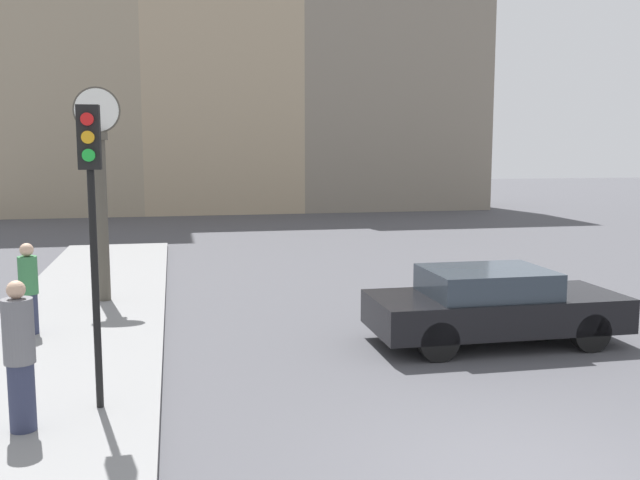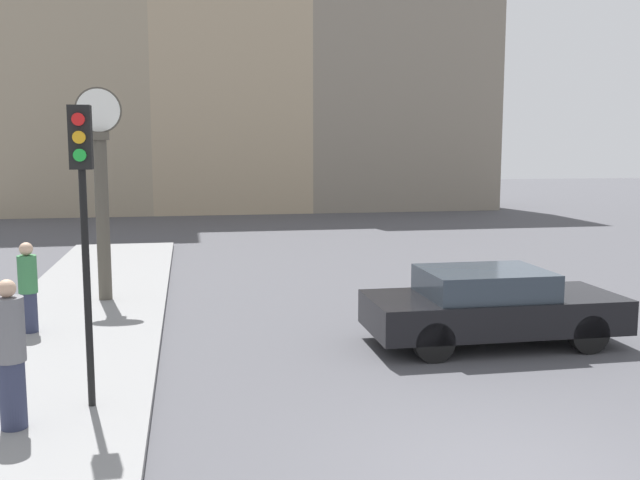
# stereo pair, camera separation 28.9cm
# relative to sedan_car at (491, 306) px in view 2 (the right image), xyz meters

# --- Properties ---
(sidewalk_corner) EXTENTS (3.12, 19.92, 0.12)m
(sidewalk_corner) POSITION_rel_sedan_car_xyz_m (-7.06, 3.14, -0.61)
(sidewalk_corner) COLOR gray
(sidewalk_corner) RESTS_ON ground_plane
(building_row) EXTENTS (25.40, 5.00, 17.99)m
(building_row) POSITION_rel_sedan_car_xyz_m (-2.47, 25.94, 6.91)
(building_row) COLOR gray
(building_row) RESTS_ON ground_plane
(sedan_car) EXTENTS (4.24, 1.78, 1.29)m
(sedan_car) POSITION_rel_sedan_car_xyz_m (0.00, 0.00, 0.00)
(sedan_car) COLOR black
(sedan_car) RESTS_ON ground_plane
(traffic_light_near) EXTENTS (0.26, 0.24, 3.71)m
(traffic_light_near) POSITION_rel_sedan_car_xyz_m (-6.22, -2.09, 2.11)
(traffic_light_near) COLOR black
(traffic_light_near) RESTS_ON sidewalk_corner
(street_clock) EXTENTS (0.94, 0.36, 4.41)m
(street_clock) POSITION_rel_sedan_car_xyz_m (-6.74, 4.33, 1.72)
(street_clock) COLOR #4C473D
(street_clock) RESTS_ON sidewalk_corner
(pedestrian_green_hoodie) EXTENTS (0.32, 0.32, 1.58)m
(pedestrian_green_hoodie) POSITION_rel_sedan_car_xyz_m (-7.74, 1.79, 0.25)
(pedestrian_green_hoodie) COLOR #2D334C
(pedestrian_green_hoodie) RESTS_ON sidewalk_corner
(pedestrian_grey_jacket) EXTENTS (0.35, 0.35, 1.74)m
(pedestrian_grey_jacket) POSITION_rel_sedan_car_xyz_m (-7.01, -2.67, 0.32)
(pedestrian_grey_jacket) COLOR #2D334C
(pedestrian_grey_jacket) RESTS_ON sidewalk_corner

